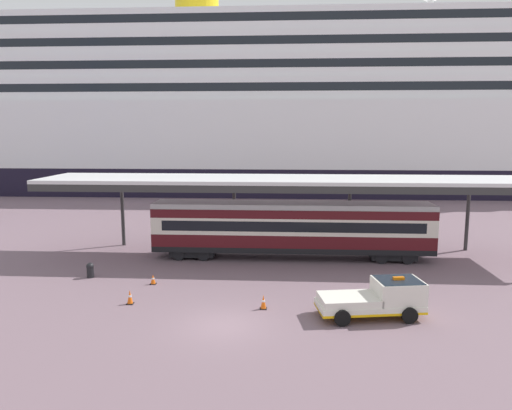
% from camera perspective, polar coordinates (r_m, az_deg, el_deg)
% --- Properties ---
extents(ground_plane, '(400.00, 400.00, 0.00)m').
position_cam_1_polar(ground_plane, '(23.54, -3.90, -14.21)').
color(ground_plane, '#715963').
extents(cruise_ship, '(155.95, 26.21, 36.30)m').
position_cam_1_polar(cruise_ship, '(80.83, -12.32, 10.66)').
color(cruise_ship, black).
rests_on(cruise_ship, ground).
extents(platform_canopy, '(36.31, 6.20, 5.86)m').
position_cam_1_polar(platform_canopy, '(34.55, 4.36, 2.87)').
color(platform_canopy, silver).
rests_on(platform_canopy, ground).
extents(train_carriage, '(20.02, 2.81, 4.11)m').
position_cam_1_polar(train_carriage, '(34.65, 4.30, -2.68)').
color(train_carriage, black).
rests_on(train_carriage, ground).
extents(service_truck, '(5.45, 2.88, 2.02)m').
position_cam_1_polar(service_truck, '(24.99, 14.60, -10.66)').
color(service_truck, silver).
rests_on(service_truck, ground).
extents(traffic_cone_near, '(0.36, 0.36, 0.78)m').
position_cam_1_polar(traffic_cone_near, '(26.91, -14.86, -10.61)').
color(traffic_cone_near, black).
rests_on(traffic_cone_near, ground).
extents(traffic_cone_mid, '(0.36, 0.36, 0.62)m').
position_cam_1_polar(traffic_cone_mid, '(29.90, -12.23, -8.69)').
color(traffic_cone_mid, black).
rests_on(traffic_cone_mid, ground).
extents(traffic_cone_far, '(0.36, 0.36, 0.76)m').
position_cam_1_polar(traffic_cone_far, '(25.37, 0.89, -11.53)').
color(traffic_cone_far, black).
rests_on(traffic_cone_far, ground).
extents(quay_bollard, '(0.48, 0.48, 0.96)m').
position_cam_1_polar(quay_bollard, '(32.24, -19.24, -7.31)').
color(quay_bollard, black).
rests_on(quay_bollard, ground).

